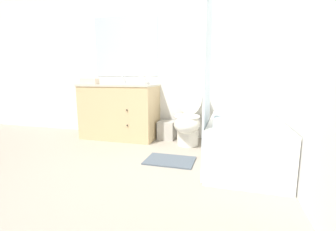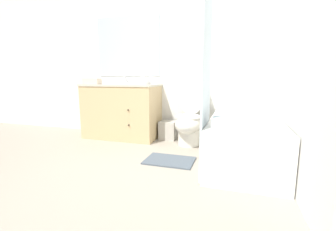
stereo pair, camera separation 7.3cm
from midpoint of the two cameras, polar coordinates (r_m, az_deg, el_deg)
ground_plane at (r=2.10m, az=-11.25°, el=-16.80°), size 14.00×14.00×0.00m
wall_back at (r=3.53m, az=1.04°, el=14.82°), size 8.00×0.06×2.50m
wall_right at (r=2.60m, az=28.24°, el=15.57°), size 0.05×2.70×2.50m
vanity_cabinet at (r=3.56m, az=-12.68°, el=1.19°), size 1.15×0.58×0.83m
sink_faucet at (r=3.70m, az=-11.51°, el=8.43°), size 0.14×0.12×0.12m
toilet at (r=3.15m, az=4.59°, el=-0.78°), size 0.42×0.66×0.85m
bathtub at (r=2.69m, az=17.82°, el=-5.62°), size 0.73×1.55×0.48m
shower_curtain at (r=2.16m, az=9.07°, el=11.53°), size 0.01×0.55×2.00m
wastebasket at (r=3.43m, az=-1.00°, el=-3.78°), size 0.25×0.21×0.28m
tissue_box at (r=3.31m, az=-7.40°, el=8.64°), size 0.14×0.12×0.11m
soap_dispenser at (r=3.40m, az=-5.40°, el=8.98°), size 0.07×0.07×0.15m
hand_towel_folded at (r=3.61m, az=-19.82°, el=8.17°), size 0.26×0.12×0.09m
bath_towel_folded at (r=2.11m, az=14.75°, el=-1.70°), size 0.31×0.20×0.09m
bath_mat at (r=2.58m, az=-0.35°, el=-11.36°), size 0.55×0.37×0.02m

